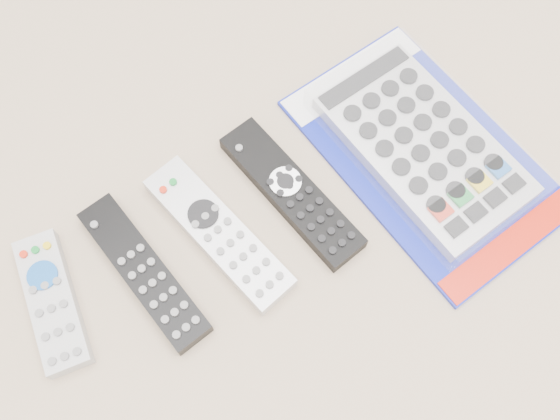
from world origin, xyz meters
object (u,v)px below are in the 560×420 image
remote_small_grey (52,302)px  jumbo_remote_packaged (424,145)px  remote_silver_dvd (219,233)px  remote_large_black (292,193)px  remote_slim_black (144,272)px

remote_small_grey → jumbo_remote_packaged: 0.46m
remote_small_grey → remote_silver_dvd: bearing=1.7°
remote_large_black → jumbo_remote_packaged: jumbo_remote_packaged is taller
remote_small_grey → remote_large_black: 0.29m
remote_large_black → remote_small_grey: bearing=166.9°
remote_silver_dvd → remote_large_black: (0.10, -0.00, -0.00)m
remote_large_black → jumbo_remote_packaged: 0.17m
remote_small_grey → remote_slim_black: (0.10, -0.02, -0.00)m
remote_silver_dvd → remote_large_black: bearing=-11.1°
remote_silver_dvd → remote_large_black: same height
remote_small_grey → jumbo_remote_packaged: size_ratio=0.47×
jumbo_remote_packaged → remote_small_grey: bearing=167.7°
remote_slim_black → remote_silver_dvd: (0.09, -0.00, 0.00)m
remote_large_black → jumbo_remote_packaged: bearing=-19.4°
remote_slim_black → jumbo_remote_packaged: (0.36, -0.04, 0.01)m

